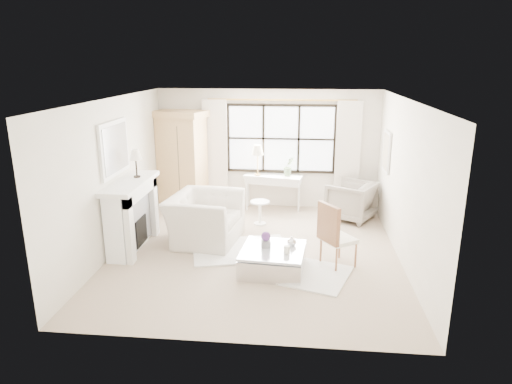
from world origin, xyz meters
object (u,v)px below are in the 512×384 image
console_table (273,192)px  club_armchair (205,218)px  coffee_table (273,260)px  armoire (182,159)px

console_table → club_armchair: size_ratio=0.98×
console_table → coffee_table: size_ratio=1.26×
coffee_table → console_table: bearing=98.6°
console_table → coffee_table: (0.21, -3.21, -0.22)m
armoire → coffee_table: size_ratio=2.07×
club_armchair → coffee_table: (1.36, -1.14, -0.27)m
armoire → coffee_table: armoire is taller
armoire → club_armchair: size_ratio=1.62×
coffee_table → armoire: bearing=131.1°
console_table → coffee_table: bearing=-75.3°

